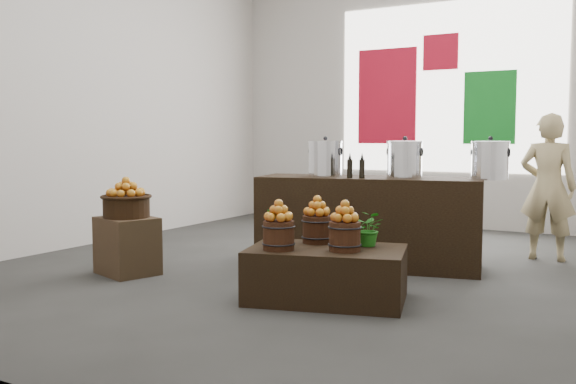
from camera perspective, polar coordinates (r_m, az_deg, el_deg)
The scene contains 24 objects.
ground at distance 6.46m, azimuth 2.43°, elevation -6.68°, with size 7.00×7.00×0.00m, color #31312F.
back_wall at distance 9.60m, azimuth 12.25°, elevation 9.00°, with size 6.00×0.04×4.00m, color #B5AEA7.
back_opening at distance 9.49m, azimuth 13.96°, elevation 9.02°, with size 3.20×0.02×2.40m, color white.
deco_red_left at distance 9.76m, azimuth 8.79°, elevation 8.40°, with size 0.90×0.04×1.40m, color #B30D24.
deco_green_right at distance 9.32m, azimuth 17.48°, elevation 7.17°, with size 0.70×0.04×1.00m, color #127820.
deco_red_upper at distance 9.56m, azimuth 13.42°, elevation 12.01°, with size 0.50×0.04×0.50m, color #B30D24.
crate at distance 6.27m, azimuth -14.10°, elevation -4.65°, with size 0.54×0.44×0.54m, color brown.
wicker_basket at distance 6.23m, azimuth -14.17°, elevation -1.30°, with size 0.43×0.43×0.20m, color black.
apples_in_basket at distance 6.21m, azimuth -14.21°, elevation 0.44°, with size 0.34×0.34×0.18m, color maroon, non-canonical shape.
display_table at distance 5.13m, azimuth 3.43°, elevation -7.31°, with size 1.22×0.75×0.42m, color black.
apple_bucket_front_left at distance 4.99m, azimuth -0.84°, elevation -3.88°, with size 0.24×0.24×0.23m, color #3C2010.
apples_in_bucket_front_left at distance 4.96m, azimuth -0.84°, elevation -1.66°, with size 0.18×0.18×0.16m, color maroon, non-canonical shape.
apple_bucket_front_right at distance 4.96m, azimuth 5.07°, elevation -3.96°, with size 0.24×0.24×0.23m, color #3C2010.
apples_in_bucket_front_right at distance 4.93m, azimuth 5.09°, elevation -1.72°, with size 0.18×0.18×0.16m, color maroon, non-canonical shape.
apple_bucket_rear at distance 5.32m, azimuth 2.61°, elevation -3.34°, with size 0.24×0.24×0.23m, color #3C2010.
apples_in_bucket_rear at distance 5.29m, azimuth 2.61°, elevation -1.25°, with size 0.18×0.18×0.16m, color maroon, non-canonical shape.
herb_garnish_right at distance 5.18m, azimuth 7.25°, elevation -3.24°, with size 0.26×0.22×0.29m, color #1B6916.
herb_garnish_left at distance 5.35m, azimuth -1.37°, elevation -2.91°, with size 0.16×0.13×0.30m, color #1B6916.
counter at distance 6.49m, azimuth 7.17°, elevation -2.63°, with size 2.20×0.70×0.90m, color black.
stock_pot_left at distance 6.53m, azimuth 3.34°, elevation 2.90°, with size 0.34×0.34×0.34m, color silver.
stock_pot_center at distance 6.39m, azimuth 10.32°, elevation 2.78°, with size 0.34×0.34×0.34m, color silver.
stock_pot_right at distance 6.34m, azimuth 17.52°, elevation 2.62°, with size 0.34×0.34×0.34m, color silver.
oil_cruets at distance 6.22m, azimuth 6.87°, elevation 2.36°, with size 0.16×0.06×0.25m, color black, non-canonical shape.
shopper at distance 7.26m, azimuth 22.10°, elevation 0.41°, with size 0.56×0.37×1.55m, color tan.
Camera 1 is at (2.90, -5.62, 1.30)m, focal length 40.00 mm.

